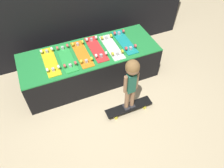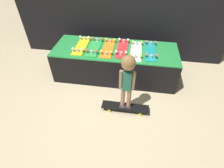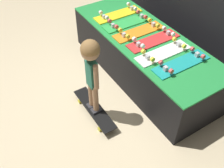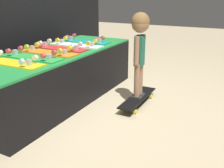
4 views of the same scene
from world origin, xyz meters
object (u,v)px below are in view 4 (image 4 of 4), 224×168
skateboard_red_on_rack (60,48)px  skateboard_on_floor (138,98)px  skateboard_teal_on_rack (85,41)px  skateboard_orange_on_rack (48,52)px  skateboard_green_on_rack (31,57)px  skateboard_yellow_on_rack (11,62)px  child (140,39)px  skateboard_white_on_rack (76,44)px

skateboard_red_on_rack → skateboard_on_floor: skateboard_red_on_rack is taller
skateboard_teal_on_rack → skateboard_orange_on_rack: bearing=-178.8°
skateboard_green_on_rack → skateboard_teal_on_rack: size_ratio=1.00×
skateboard_teal_on_rack → skateboard_on_floor: skateboard_teal_on_rack is taller
skateboard_yellow_on_rack → child: size_ratio=0.73×
skateboard_white_on_rack → skateboard_on_floor: 1.04m
child → skateboard_red_on_rack: bearing=98.9°
skateboard_teal_on_rack → skateboard_green_on_rack: bearing=-179.1°
skateboard_white_on_rack → child: (-0.09, -0.89, 0.14)m
skateboard_teal_on_rack → child: (-0.34, -0.93, 0.14)m
skateboard_on_floor → skateboard_orange_on_rack: bearing=114.9°
skateboard_red_on_rack → skateboard_white_on_rack: same height
skateboard_orange_on_rack → skateboard_green_on_rack: bearing=179.9°
skateboard_yellow_on_rack → skateboard_white_on_rack: same height
skateboard_red_on_rack → child: size_ratio=0.73×
skateboard_yellow_on_rack → skateboard_on_floor: (0.93, -0.93, -0.54)m
skateboard_red_on_rack → skateboard_on_floor: size_ratio=0.92×
skateboard_teal_on_rack → skateboard_yellow_on_rack: bearing=-179.9°
skateboard_red_on_rack → skateboard_white_on_rack: (0.25, -0.06, 0.00)m
skateboard_on_floor → skateboard_teal_on_rack: bearing=69.9°
skateboard_yellow_on_rack → skateboard_on_floor: bearing=-44.8°
skateboard_orange_on_rack → child: child is taller
skateboard_yellow_on_rack → child: child is taller
skateboard_white_on_rack → skateboard_teal_on_rack: same height
skateboard_red_on_rack → skateboard_teal_on_rack: 0.51m
skateboard_red_on_rack → skateboard_teal_on_rack: same height
skateboard_green_on_rack → skateboard_on_floor: 1.26m
skateboard_green_on_rack → skateboard_red_on_rack: (0.51, 0.03, 0.00)m
skateboard_orange_on_rack → skateboard_on_floor: 1.14m
skateboard_red_on_rack → skateboard_teal_on_rack: (0.51, -0.02, 0.00)m
skateboard_on_floor → child: child is taller
skateboard_yellow_on_rack → skateboard_green_on_rack: 0.26m
skateboard_yellow_on_rack → skateboard_white_on_rack: (1.02, -0.04, 0.00)m
skateboard_orange_on_rack → skateboard_on_floor: bearing=-65.1°
skateboard_red_on_rack → skateboard_on_floor: bearing=-79.8°
skateboard_green_on_rack → child: (0.68, -0.91, 0.14)m
skateboard_yellow_on_rack → skateboard_teal_on_rack: 1.27m
skateboard_on_floor → skateboard_yellow_on_rack: bearing=135.2°
skateboard_red_on_rack → child: bearing=-79.8°
skateboard_orange_on_rack → skateboard_teal_on_rack: bearing=1.2°
skateboard_on_floor → child: 0.68m
skateboard_green_on_rack → skateboard_teal_on_rack: bearing=0.9°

